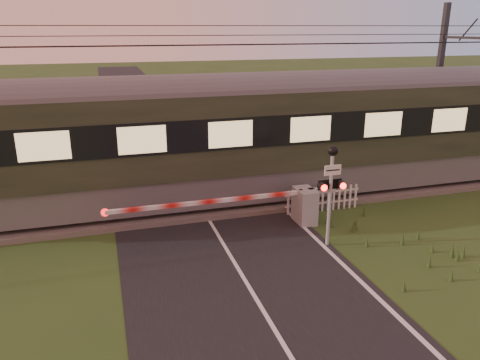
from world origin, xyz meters
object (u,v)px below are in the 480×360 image
object	(u,v)px
boom_gate	(295,205)
catenary_mast	(439,83)
crossing_signal	(331,178)
picket_fence	(323,199)

from	to	relation	value
boom_gate	catenary_mast	distance (m)	10.54
crossing_signal	catenary_mast	bearing A→B (deg)	37.58
boom_gate	picket_fence	bearing A→B (deg)	28.15
picket_fence	catenary_mast	xyz separation A→B (m)	(7.51, 4.12, 3.23)
picket_fence	boom_gate	bearing A→B (deg)	-151.85
catenary_mast	crossing_signal	bearing A→B (deg)	-142.42
picket_fence	catenary_mast	size ratio (longest dim) A/B	0.39
catenary_mast	boom_gate	bearing A→B (deg)	-151.34
boom_gate	picket_fence	distance (m)	1.54
crossing_signal	picket_fence	bearing A→B (deg)	67.13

